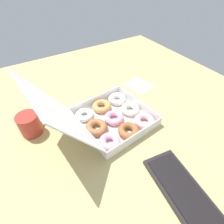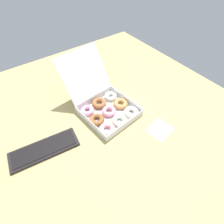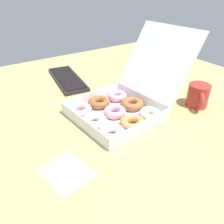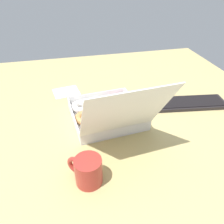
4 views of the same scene
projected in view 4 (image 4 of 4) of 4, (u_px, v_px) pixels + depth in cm
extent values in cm
cube|color=tan|center=(112.00, 122.00, 106.98)|extent=(180.00, 180.00, 2.00)
cube|color=white|center=(106.00, 117.00, 108.91)|extent=(35.68, 35.68, 0.40)
cube|color=white|center=(136.00, 106.00, 111.60)|extent=(3.72, 32.40, 5.00)
cube|color=white|center=(74.00, 118.00, 103.13)|extent=(3.72, 32.40, 5.00)
cube|color=white|center=(97.00, 96.00, 119.85)|extent=(31.61, 3.64, 5.00)
cube|color=white|center=(117.00, 132.00, 94.88)|extent=(31.61, 3.64, 5.00)
cube|color=white|center=(126.00, 113.00, 78.70)|extent=(34.16, 20.86, 27.77)
torus|color=#F0A8B0|center=(119.00, 100.00, 118.77)|extent=(13.32, 13.32, 3.30)
torus|color=white|center=(100.00, 103.00, 116.11)|extent=(11.90, 11.90, 3.07)
torus|color=white|center=(81.00, 106.00, 113.24)|extent=(10.30, 10.30, 3.24)
torus|color=brown|center=(126.00, 110.00, 110.84)|extent=(13.54, 13.54, 3.31)
torus|color=pink|center=(106.00, 114.00, 107.83)|extent=(11.82, 11.82, 3.05)
torus|color=tan|center=(85.00, 118.00, 105.12)|extent=(11.82, 11.82, 3.23)
torus|color=#EA99BE|center=(134.00, 122.00, 102.53)|extent=(13.19, 13.19, 3.18)
torus|color=#995F36|center=(113.00, 126.00, 99.82)|extent=(14.68, 14.68, 3.46)
torus|color=white|center=(90.00, 131.00, 96.95)|extent=(10.29, 10.29, 2.95)
cube|color=black|center=(189.00, 103.00, 117.92)|extent=(39.78, 18.24, 1.80)
cube|color=black|center=(190.00, 101.00, 117.29)|extent=(36.46, 15.74, 0.40)
cylinder|color=#AC322A|center=(89.00, 171.00, 74.50)|extent=(9.52, 9.52, 10.37)
torus|color=#AC322A|center=(76.00, 166.00, 76.50)|extent=(6.77, 6.26, 7.52)
cylinder|color=black|center=(88.00, 164.00, 72.60)|extent=(8.38, 8.38, 0.62)
cube|color=white|center=(66.00, 92.00, 129.83)|extent=(16.47, 14.69, 0.15)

